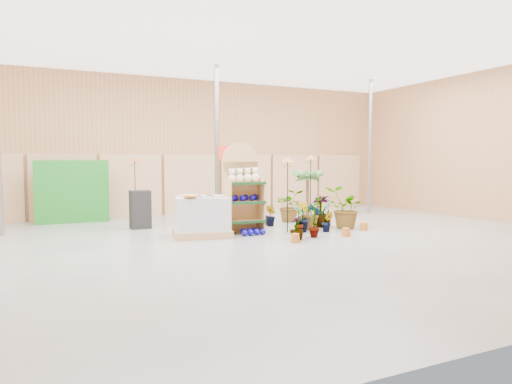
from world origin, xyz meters
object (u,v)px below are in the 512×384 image
bird_table_front (288,162)px  potted_plant_2 (309,213)px  display_shelf (242,192)px  pallet_stack (202,217)px

bird_table_front → potted_plant_2: bearing=17.8°
potted_plant_2 → display_shelf: bearing=172.2°
pallet_stack → potted_plant_2: 2.89m
bird_table_front → potted_plant_2: size_ratio=2.24×
display_shelf → potted_plant_2: bearing=-3.4°
bird_table_front → potted_plant_2: 1.56m
bird_table_front → potted_plant_2: (0.78, 0.25, -1.33)m
display_shelf → potted_plant_2: display_shelf is taller
display_shelf → bird_table_front: 1.35m
display_shelf → pallet_stack: size_ratio=1.48×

